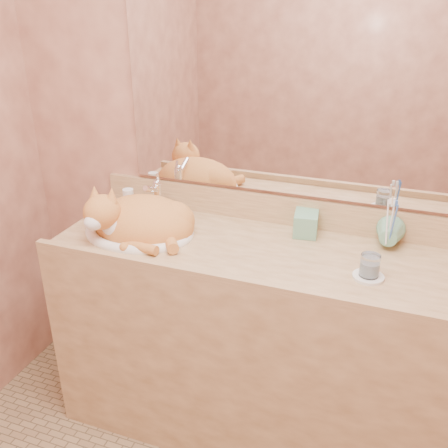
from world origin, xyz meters
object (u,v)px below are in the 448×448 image
(vanity_counter, at_px, (260,344))
(sink_basin, at_px, (138,217))
(water_glass, at_px, (370,265))
(toothbrush_cup, at_px, (388,240))
(soap_dispenser, at_px, (306,216))
(cat, at_px, (138,219))

(vanity_counter, relative_size, sink_basin, 3.68)
(water_glass, bearing_deg, toothbrush_cup, 78.20)
(vanity_counter, bearing_deg, soap_dispenser, 48.57)
(cat, xyz_separation_m, water_glass, (0.88, -0.03, -0.02))
(vanity_counter, xyz_separation_m, toothbrush_cup, (0.43, 0.15, 0.48))
(water_glass, bearing_deg, vanity_counter, 170.59)
(vanity_counter, bearing_deg, cat, -176.10)
(sink_basin, bearing_deg, cat, -61.44)
(soap_dispenser, bearing_deg, toothbrush_cup, -6.28)
(cat, relative_size, toothbrush_cup, 3.75)
(vanity_counter, distance_m, cat, 0.70)
(toothbrush_cup, bearing_deg, water_glass, -101.80)
(sink_basin, distance_m, toothbrush_cup, 0.95)
(cat, xyz_separation_m, soap_dispenser, (0.62, 0.17, 0.04))
(vanity_counter, xyz_separation_m, soap_dispenser, (0.12, 0.14, 0.53))
(cat, height_order, soap_dispenser, soap_dispenser)
(cat, distance_m, water_glass, 0.88)
(toothbrush_cup, bearing_deg, sink_basin, -169.85)
(water_glass, bearing_deg, soap_dispenser, 142.05)
(soap_dispenser, distance_m, toothbrush_cup, 0.31)
(cat, relative_size, soap_dispenser, 2.01)
(sink_basin, distance_m, soap_dispenser, 0.65)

